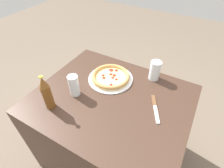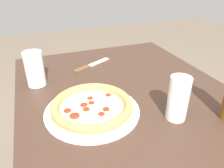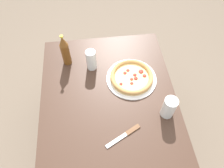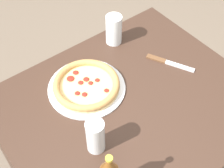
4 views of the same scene
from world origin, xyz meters
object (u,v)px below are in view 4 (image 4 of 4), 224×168
at_px(pizza_margherita, 86,85).
at_px(glass_water, 114,30).
at_px(knife, 168,62).
at_px(glass_cola, 96,137).

xyz_separation_m(pizza_margherita, glass_water, (-0.28, -0.17, 0.05)).
bearing_deg(pizza_margherita, knife, 164.99).
distance_m(pizza_margherita, glass_water, 0.33).
bearing_deg(glass_water, pizza_margherita, 31.06).
relative_size(pizza_margherita, knife, 1.56).
bearing_deg(glass_cola, glass_water, -134.16).
xyz_separation_m(pizza_margherita, knife, (-0.39, 0.10, -0.02)).
relative_size(glass_cola, knife, 0.71).
distance_m(pizza_margherita, knife, 0.40).
relative_size(pizza_margherita, glass_cola, 2.18).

